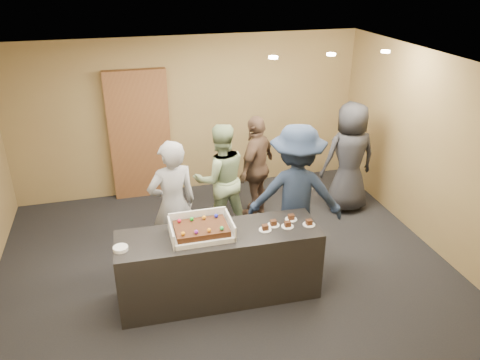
{
  "coord_description": "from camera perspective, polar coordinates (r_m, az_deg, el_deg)",
  "views": [
    {
      "loc": [
        -1.18,
        -5.21,
        3.8
      ],
      "look_at": [
        0.23,
        0.0,
        1.24
      ],
      "focal_mm": 35.0,
      "sensor_mm": 36.0,
      "label": 1
    }
  ],
  "objects": [
    {
      "name": "storage_cabinet",
      "position": [
        8.09,
        -12.11,
        5.32
      ],
      "size": [
        1.01,
        0.15,
        2.21
      ],
      "primitive_type": "cube",
      "color": "brown",
      "rests_on": "floor"
    },
    {
      "name": "ceiling_spotlights",
      "position": [
        6.45,
        11.05,
        14.81
      ],
      "size": [
        1.72,
        0.12,
        0.03
      ],
      "color": "#FFEAC6",
      "rests_on": "ceiling"
    },
    {
      "name": "slice_d",
      "position": [
        5.79,
        6.25,
        -4.62
      ],
      "size": [
        0.15,
        0.15,
        0.07
      ],
      "color": "white",
      "rests_on": "serving_counter"
    },
    {
      "name": "slice_e",
      "position": [
        5.71,
        8.41,
        -5.22
      ],
      "size": [
        0.15,
        0.15,
        0.07
      ],
      "color": "white",
      "rests_on": "serving_counter"
    },
    {
      "name": "person_dark_suit",
      "position": [
        7.71,
        13.18,
        2.66
      ],
      "size": [
        0.89,
        0.58,
        1.82
      ],
      "primitive_type": "imported",
      "rotation": [
        0.0,
        0.0,
        3.14
      ],
      "color": "#28282D",
      "rests_on": "floor"
    },
    {
      "name": "person_navy_man",
      "position": [
        6.22,
        6.83,
        -1.86
      ],
      "size": [
        1.42,
        1.08,
        1.95
      ],
      "primitive_type": "imported",
      "rotation": [
        0.0,
        0.0,
        2.82
      ],
      "color": "#1B263C",
      "rests_on": "floor"
    },
    {
      "name": "slice_b",
      "position": [
        5.65,
        4.09,
        -5.33
      ],
      "size": [
        0.15,
        0.15,
        0.07
      ],
      "color": "white",
      "rests_on": "serving_counter"
    },
    {
      "name": "person_sage_man",
      "position": [
        6.93,
        -2.38,
        0.14
      ],
      "size": [
        0.87,
        0.69,
        1.7
      ],
      "primitive_type": "imported",
      "rotation": [
        0.0,
        0.0,
        3.2
      ],
      "color": "#89A073",
      "rests_on": "floor"
    },
    {
      "name": "room",
      "position": [
        5.88,
        -2.14,
        0.68
      ],
      "size": [
        6.04,
        6.0,
        2.7
      ],
      "color": "black",
      "rests_on": "ground"
    },
    {
      "name": "cake_box",
      "position": [
        5.47,
        -4.78,
        -6.22
      ],
      "size": [
        0.71,
        0.49,
        0.21
      ],
      "color": "white",
      "rests_on": "serving_counter"
    },
    {
      "name": "slice_c",
      "position": [
        5.64,
        5.82,
        -5.47
      ],
      "size": [
        0.15,
        0.15,
        0.07
      ],
      "color": "white",
      "rests_on": "serving_counter"
    },
    {
      "name": "sheet_cake",
      "position": [
        5.42,
        -4.75,
        -5.91
      ],
      "size": [
        0.61,
        0.42,
        0.12
      ],
      "color": "black",
      "rests_on": "cake_box"
    },
    {
      "name": "serving_counter",
      "position": [
        5.75,
        -2.52,
        -10.31
      ],
      "size": [
        2.42,
        0.77,
        0.9
      ],
      "primitive_type": "cube",
      "rotation": [
        0.0,
        0.0,
        -0.03
      ],
      "color": "black",
      "rests_on": "floor"
    },
    {
      "name": "person_brown_extra",
      "position": [
        7.34,
        2.05,
        1.56
      ],
      "size": [
        0.98,
        1.0,
        1.68
      ],
      "primitive_type": "imported",
      "rotation": [
        0.0,
        0.0,
        3.95
      ],
      "color": "brown",
      "rests_on": "floor"
    },
    {
      "name": "plate_stack",
      "position": [
        5.36,
        -14.36,
        -8.08
      ],
      "size": [
        0.17,
        0.17,
        0.04
      ],
      "primitive_type": "cylinder",
      "color": "white",
      "rests_on": "serving_counter"
    },
    {
      "name": "slice_a",
      "position": [
        5.55,
        3.09,
        -5.9
      ],
      "size": [
        0.15,
        0.15,
        0.07
      ],
      "color": "white",
      "rests_on": "serving_counter"
    },
    {
      "name": "person_server_grey",
      "position": [
        6.16,
        -8.18,
        -3.08
      ],
      "size": [
        0.73,
        0.56,
        1.79
      ],
      "primitive_type": "imported",
      "rotation": [
        0.0,
        0.0,
        3.36
      ],
      "color": "gray",
      "rests_on": "floor"
    }
  ]
}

